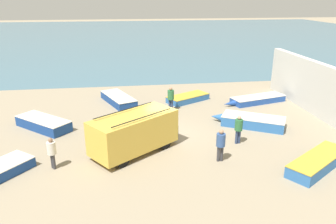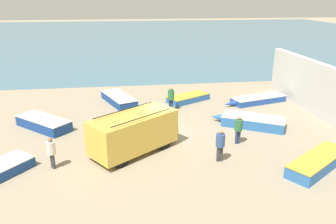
# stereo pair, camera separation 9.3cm
# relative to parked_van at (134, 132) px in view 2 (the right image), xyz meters

# --- Properties ---
(ground_plane) EXTENTS (200.00, 200.00, 0.00)m
(ground_plane) POSITION_rel_parked_van_xyz_m (1.98, 1.73, -1.17)
(ground_plane) COLOR gray
(sea_water) EXTENTS (120.00, 80.00, 0.01)m
(sea_water) POSITION_rel_parked_van_xyz_m (1.98, 53.73, -1.16)
(sea_water) COLOR #477084
(sea_water) RESTS_ON ground_plane
(harbor_wall) EXTENTS (0.50, 16.78, 3.64)m
(harbor_wall) POSITION_rel_parked_van_xyz_m (13.03, 2.73, 0.65)
(harbor_wall) COLOR silver
(harbor_wall) RESTS_ON ground_plane
(parked_van) EXTENTS (5.02, 4.42, 2.25)m
(parked_van) POSITION_rel_parked_van_xyz_m (0.00, 0.00, 0.00)
(parked_van) COLOR gold
(parked_van) RESTS_ON ground_plane
(fishing_rowboat_0) EXTENTS (4.09, 2.94, 0.50)m
(fishing_rowboat_0) POSITION_rel_parked_van_xyz_m (4.69, 8.51, -0.92)
(fishing_rowboat_0) COLOR #2D66AD
(fishing_rowboat_0) RESTS_ON ground_plane
(fishing_rowboat_1) EXTENTS (4.20, 3.88, 0.67)m
(fishing_rowboat_1) POSITION_rel_parked_van_xyz_m (-5.77, 4.24, -0.83)
(fishing_rowboat_1) COLOR navy
(fishing_rowboat_1) RESTS_ON ground_plane
(fishing_rowboat_2) EXTENTS (4.76, 3.61, 0.62)m
(fishing_rowboat_2) POSITION_rel_parked_van_xyz_m (9.02, -2.87, -0.85)
(fishing_rowboat_2) COLOR #2D66AD
(fishing_rowboat_2) RESTS_ON ground_plane
(fishing_rowboat_3) EXTENTS (5.40, 2.52, 0.49)m
(fishing_rowboat_3) POSITION_rel_parked_van_xyz_m (9.88, 7.33, -0.92)
(fishing_rowboat_3) COLOR #234CA3
(fishing_rowboat_3) RESTS_ON ground_plane
(fishing_rowboat_4) EXTENTS (4.68, 3.33, 0.66)m
(fishing_rowboat_4) POSITION_rel_parked_van_xyz_m (7.61, 2.71, -0.83)
(fishing_rowboat_4) COLOR #2D66AD
(fishing_rowboat_4) RESTS_ON ground_plane
(fishing_rowboat_5) EXTENTS (2.93, 4.91, 0.61)m
(fishing_rowboat_5) POSITION_rel_parked_van_xyz_m (-0.98, 8.87, -0.86)
(fishing_rowboat_5) COLOR navy
(fishing_rowboat_5) RESTS_ON ground_plane
(fisherman_0) EXTENTS (0.43, 0.43, 1.63)m
(fisherman_0) POSITION_rel_parked_van_xyz_m (-4.05, -1.25, -0.19)
(fisherman_0) COLOR #38383D
(fisherman_0) RESTS_ON ground_plane
(fisherman_1) EXTENTS (0.46, 0.46, 1.74)m
(fisherman_1) POSITION_rel_parked_van_xyz_m (4.27, -1.63, -0.13)
(fisherman_1) COLOR #38383D
(fisherman_1) RESTS_ON ground_plane
(fisherman_2) EXTENTS (0.47, 0.47, 1.78)m
(fisherman_2) POSITION_rel_parked_van_xyz_m (2.90, 6.39, -0.10)
(fisherman_2) COLOR navy
(fisherman_2) RESTS_ON ground_plane
(fisherman_3) EXTENTS (0.44, 0.44, 1.69)m
(fisherman_3) POSITION_rel_parked_van_xyz_m (5.89, 0.27, -0.16)
(fisherman_3) COLOR navy
(fisherman_3) RESTS_ON ground_plane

